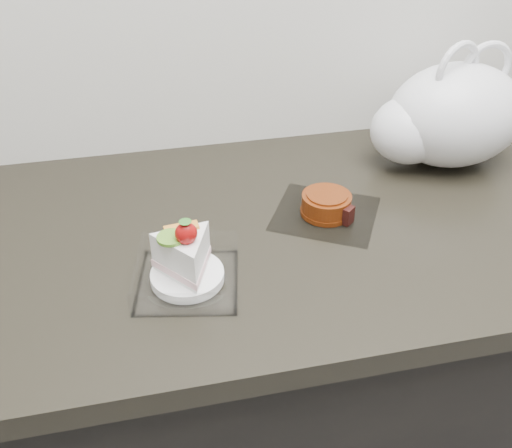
% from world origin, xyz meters
% --- Properties ---
extents(counter, '(2.04, 0.64, 0.90)m').
position_xyz_m(counter, '(0.00, 1.69, 0.45)').
color(counter, black).
rests_on(counter, ground).
extents(cake_tray, '(0.18, 0.18, 0.12)m').
position_xyz_m(cake_tray, '(-0.35, 1.57, 0.93)').
color(cake_tray, white).
rests_on(cake_tray, counter).
extents(mooncake_wrap, '(0.23, 0.23, 0.04)m').
position_xyz_m(mooncake_wrap, '(-0.09, 1.70, 0.92)').
color(mooncake_wrap, white).
rests_on(mooncake_wrap, counter).
extents(plastic_bag, '(0.33, 0.26, 0.25)m').
position_xyz_m(plastic_bag, '(0.19, 1.83, 1.00)').
color(plastic_bag, silver).
rests_on(plastic_bag, counter).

